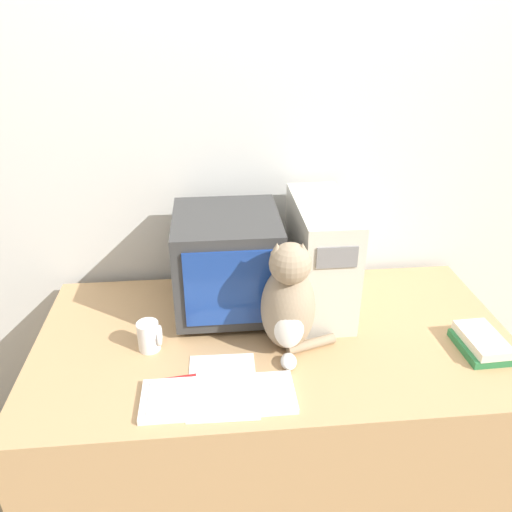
% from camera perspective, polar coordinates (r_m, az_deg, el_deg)
% --- Properties ---
extents(wall_back, '(7.00, 0.05, 2.50)m').
position_cam_1_polar(wall_back, '(2.01, 0.55, 11.39)').
color(wall_back, silver).
rests_on(wall_back, ground_plane).
extents(desk, '(1.66, 0.87, 0.75)m').
position_cam_1_polar(desk, '(2.03, 1.97, -17.53)').
color(desk, tan).
rests_on(desk, ground_plane).
extents(crt_monitor, '(0.38, 0.40, 0.38)m').
position_cam_1_polar(crt_monitor, '(1.83, -3.30, -0.71)').
color(crt_monitor, '#333333').
rests_on(crt_monitor, desk).
extents(computer_tower, '(0.19, 0.46, 0.41)m').
position_cam_1_polar(computer_tower, '(1.86, 7.33, 0.03)').
color(computer_tower, beige).
rests_on(computer_tower, desk).
extents(keyboard, '(0.45, 0.17, 0.02)m').
position_cam_1_polar(keyboard, '(1.54, -4.31, -15.69)').
color(keyboard, silver).
rests_on(keyboard, desk).
extents(cat, '(0.27, 0.26, 0.40)m').
position_cam_1_polar(cat, '(1.63, 3.76, -5.36)').
color(cat, gray).
rests_on(cat, desk).
extents(book_stack, '(0.15, 0.20, 0.06)m').
position_cam_1_polar(book_stack, '(1.86, 24.37, -9.06)').
color(book_stack, '#28703D').
rests_on(book_stack, desk).
extents(pen, '(0.15, 0.03, 0.01)m').
position_cam_1_polar(pen, '(1.62, -9.54, -13.62)').
color(pen, maroon).
rests_on(pen, desk).
extents(paper_sheet, '(0.22, 0.30, 0.00)m').
position_cam_1_polar(paper_sheet, '(1.58, -3.85, -14.55)').
color(paper_sheet, white).
rests_on(paper_sheet, desk).
extents(mug, '(0.08, 0.07, 0.10)m').
position_cam_1_polar(mug, '(1.73, -12.06, -8.93)').
color(mug, white).
rests_on(mug, desk).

